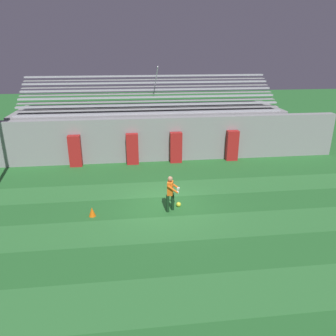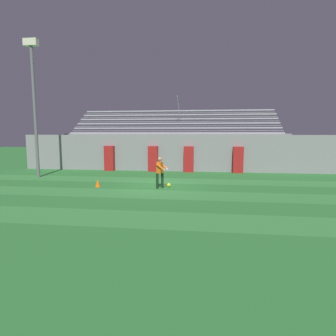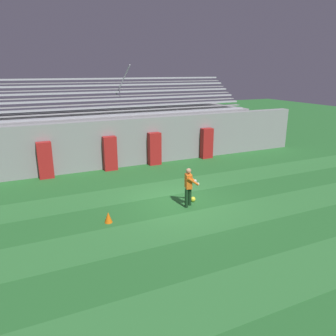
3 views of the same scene
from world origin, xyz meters
The scene contains 13 objects.
ground_plane centered at (0.00, 0.00, 0.00)m, with size 80.00×80.00×0.00m, color #286B2D.
turf_stripe_near centered at (0.00, -6.00, 0.00)m, with size 28.00×1.97×0.01m, color #337A38.
turf_stripe_mid centered at (0.00, -2.06, 0.00)m, with size 28.00×1.97×0.01m, color #337A38.
turf_stripe_far centered at (0.00, 1.88, 0.00)m, with size 28.00×1.97×0.01m, color #337A38.
back_wall centered at (0.00, 6.50, 1.40)m, with size 24.00×0.60×2.80m, color gray.
padding_pillar_gate_left centered at (-1.37, 5.95, 0.97)m, with size 0.74×0.44×1.95m, color #B21E1E.
padding_pillar_gate_right centered at (1.37, 5.95, 0.97)m, with size 0.74×0.44×1.95m, color #B21E1E.
padding_pillar_far_left centered at (-4.84, 5.95, 0.97)m, with size 0.74×0.44×1.95m, color #B21E1E.
padding_pillar_far_right centered at (5.02, 5.95, 0.97)m, with size 0.74×0.44×1.95m, color #B21E1E.
bleacher_stand centered at (0.00, 9.19, 1.51)m, with size 18.00×4.75×5.83m.
goalkeeper centered at (0.21, -0.54, 0.95)m, with size 0.65×0.67×1.67m.
soccer_ball centered at (0.63, -0.18, 0.11)m, with size 0.22×0.22×0.22m, color yellow.
traffic_cone centered at (-3.26, -0.63, 0.21)m, with size 0.30×0.30×0.42m, color orange.
Camera 1 is at (-1.47, -13.61, 7.01)m, focal length 35.00 mm.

